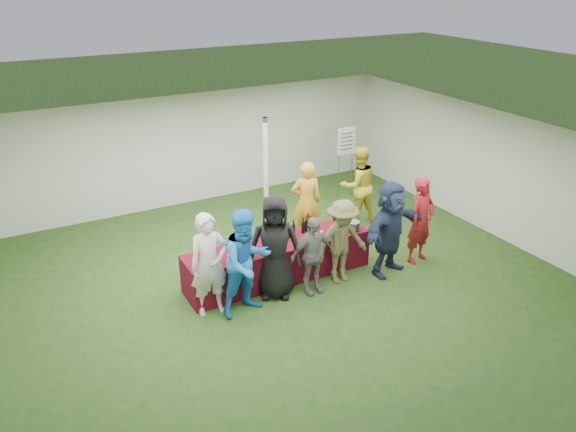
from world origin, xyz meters
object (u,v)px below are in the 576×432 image
dump_bucket (353,226)px  customer_4 (342,242)px  wine_list_sign (346,146)px  customer_6 (421,220)px  customer_2 (275,247)px  customer_3 (312,255)px  customer_1 (247,262)px  customer_5 (390,228)px  serving_table (279,260)px  staff_back (358,185)px  staff_pourer (306,202)px  customer_0 (209,265)px

dump_bucket → customer_4: size_ratio=0.15×
wine_list_sign → customer_6: size_ratio=1.02×
customer_2 → customer_3: (0.63, -0.23, -0.22)m
customer_1 → customer_6: 3.75m
customer_5 → customer_1: bearing=162.1°
customer_6 → serving_table: bearing=152.4°
staff_back → customer_1: size_ratio=0.96×
serving_table → wine_list_sign: 4.55m
staff_pourer → staff_back: 1.52m
wine_list_sign → customer_4: size_ratio=1.10×
customer_0 → customer_1: size_ratio=0.97×
customer_2 → customer_5: (2.28, -0.31, -0.03)m
serving_table → customer_3: bearing=-66.6°
serving_table → customer_2: 0.82m
serving_table → customer_2: bearing=-124.0°
customer_0 → customer_1: 0.62m
wine_list_sign → staff_back: (-0.65, -1.47, -0.41)m
staff_pourer → customer_3: size_ratio=1.20×
wine_list_sign → staff_pourer: wine_list_sign is taller
customer_0 → customer_6: 4.32m
dump_bucket → customer_5: 0.72m
dump_bucket → customer_6: customer_6 is taller
customer_1 → customer_4: (1.95, 0.09, -0.13)m
staff_pourer → customer_1: 2.91m
customer_4 → dump_bucket: bearing=37.6°
customer_3 → customer_4: 0.68m
wine_list_sign → customer_4: 4.29m
customer_4 → customer_5: customer_5 is taller
wine_list_sign → customer_1: size_ratio=0.95×
customer_1 → customer_0: bearing=144.5°
wine_list_sign → customer_3: 4.77m
customer_0 → customer_1: (0.55, -0.28, 0.03)m
customer_0 → customer_4: 2.52m
dump_bucket → customer_0: size_ratio=0.14×
staff_pourer → customer_3: bearing=81.6°
customer_0 → customer_6: size_ratio=1.03×
staff_pourer → customer_5: (0.69, -1.94, 0.04)m
customer_1 → customer_6: (3.75, 0.01, -0.06)m
staff_back → customer_6: (0.02, -2.11, -0.02)m
serving_table → customer_5: size_ratio=1.94×
staff_back → customer_4: size_ratio=1.11×
customer_0 → customer_5: 3.50m
customer_3 → customer_4: size_ratio=0.90×
customer_3 → serving_table: bearing=113.2°
staff_back → customer_3: 3.23m
staff_pourer → customer_0: (-2.79, -1.58, 0.02)m
staff_pourer → customer_4: 1.80m
wine_list_sign → customer_4: wine_list_sign is taller
wine_list_sign → dump_bucket: bearing=-121.4°
staff_back → customer_0: (-4.29, -1.83, 0.01)m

